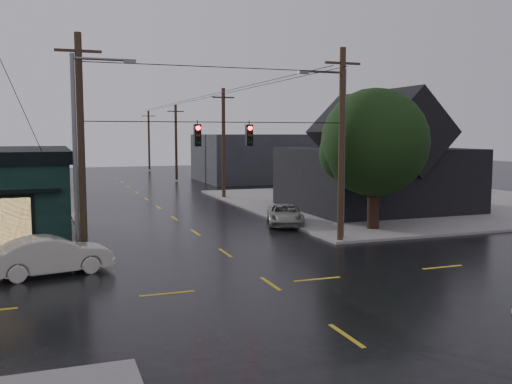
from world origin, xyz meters
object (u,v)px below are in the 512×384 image
object	(u,v)px
utility_pole_ne	(340,242)
corner_tree	(375,143)
suv_silver	(285,215)
sedan_cream	(52,255)
utility_pole_nw	(85,261)

from	to	relation	value
utility_pole_ne	corner_tree	bearing A→B (deg)	35.90
utility_pole_ne	suv_silver	size ratio (longest dim) A/B	2.18
corner_tree	sedan_cream	bearing A→B (deg)	-165.42
utility_pole_nw	utility_pole_ne	bearing A→B (deg)	0.00
utility_pole_ne	suv_silver	distance (m)	6.43
utility_pole_nw	sedan_cream	world-z (taller)	utility_pole_nw
sedan_cream	suv_silver	world-z (taller)	sedan_cream
utility_pole_nw	suv_silver	bearing A→B (deg)	27.03
corner_tree	sedan_cream	distance (m)	19.08
sedan_cream	suv_silver	size ratio (longest dim) A/B	1.04
corner_tree	utility_pole_ne	distance (m)	6.82
utility_pole_nw	suv_silver	xyz separation A→B (m)	(12.50, 6.38, 0.65)
corner_tree	suv_silver	world-z (taller)	corner_tree
utility_pole_nw	corner_tree	bearing A→B (deg)	8.86
corner_tree	utility_pole_ne	xyz separation A→B (m)	(-3.57, -2.58, -5.21)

